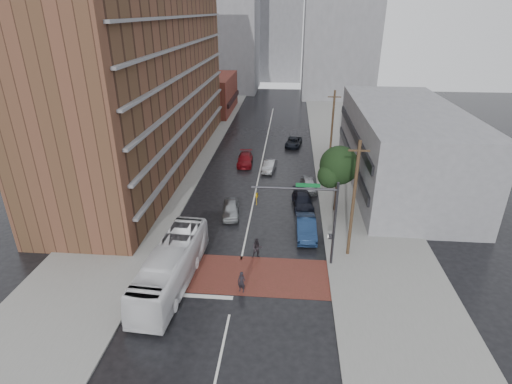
# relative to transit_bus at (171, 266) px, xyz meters

# --- Properties ---
(ground) EXTENTS (160.00, 160.00, 0.00)m
(ground) POSITION_rel_transit_bus_xyz_m (4.72, 1.00, -1.55)
(ground) COLOR black
(ground) RESTS_ON ground
(crosswalk) EXTENTS (14.00, 5.00, 0.02)m
(crosswalk) POSITION_rel_transit_bus_xyz_m (4.72, 1.50, -1.54)
(crosswalk) COLOR maroon
(crosswalk) RESTS_ON ground
(sidewalk_west) EXTENTS (9.00, 90.00, 0.15)m
(sidewalk_west) POSITION_rel_transit_bus_xyz_m (-6.78, 26.00, -1.47)
(sidewalk_west) COLOR gray
(sidewalk_west) RESTS_ON ground
(sidewalk_east) EXTENTS (9.00, 90.00, 0.15)m
(sidewalk_east) POSITION_rel_transit_bus_xyz_m (16.22, 26.00, -1.47)
(sidewalk_east) COLOR gray
(sidewalk_east) RESTS_ON ground
(apartment_block) EXTENTS (10.00, 44.00, 28.00)m
(apartment_block) POSITION_rel_transit_bus_xyz_m (-9.28, 25.00, 12.45)
(apartment_block) COLOR brown
(apartment_block) RESTS_ON ground
(storefront_west) EXTENTS (8.00, 16.00, 7.00)m
(storefront_west) POSITION_rel_transit_bus_xyz_m (-7.28, 55.00, 1.95)
(storefront_west) COLOR brown
(storefront_west) RESTS_ON ground
(building_east) EXTENTS (11.00, 26.00, 9.00)m
(building_east) POSITION_rel_transit_bus_xyz_m (21.22, 21.00, 2.95)
(building_east) COLOR gray
(building_east) RESTS_ON ground
(distant_tower_west) EXTENTS (18.00, 16.00, 32.00)m
(distant_tower_west) POSITION_rel_transit_bus_xyz_m (-9.28, 79.00, 14.45)
(distant_tower_west) COLOR gray
(distant_tower_west) RESTS_ON ground
(distant_tower_east) EXTENTS (16.00, 14.00, 36.00)m
(distant_tower_east) POSITION_rel_transit_bus_xyz_m (18.72, 73.00, 16.45)
(distant_tower_east) COLOR gray
(distant_tower_east) RESTS_ON ground
(distant_tower_center) EXTENTS (12.00, 10.00, 24.00)m
(distant_tower_center) POSITION_rel_transit_bus_xyz_m (4.72, 96.00, 10.45)
(distant_tower_center) COLOR gray
(distant_tower_center) RESTS_ON ground
(street_tree) EXTENTS (4.20, 4.10, 6.90)m
(street_tree) POSITION_rel_transit_bus_xyz_m (13.24, 13.03, 3.18)
(street_tree) COLOR #332319
(street_tree) RESTS_ON ground
(signal_mast) EXTENTS (6.50, 0.30, 7.20)m
(signal_mast) POSITION_rel_transit_bus_xyz_m (10.57, 3.50, 3.18)
(signal_mast) COLOR #2D2D33
(signal_mast) RESTS_ON ground
(utility_pole_near) EXTENTS (1.60, 0.26, 10.00)m
(utility_pole_near) POSITION_rel_transit_bus_xyz_m (13.52, 5.00, 3.59)
(utility_pole_near) COLOR #473321
(utility_pole_near) RESTS_ON ground
(utility_pole_far) EXTENTS (1.60, 0.26, 10.00)m
(utility_pole_far) POSITION_rel_transit_bus_xyz_m (13.52, 25.00, 3.59)
(utility_pole_far) COLOR #473321
(utility_pole_far) RESTS_ON ground
(transit_bus) EXTENTS (3.30, 11.27, 3.10)m
(transit_bus) POSITION_rel_transit_bus_xyz_m (0.00, 0.00, 0.00)
(transit_bus) COLOR white
(transit_bus) RESTS_ON ground
(pedestrian_a) EXTENTS (0.70, 0.57, 1.67)m
(pedestrian_a) POSITION_rel_transit_bus_xyz_m (5.26, -0.50, -0.72)
(pedestrian_a) COLOR black
(pedestrian_a) RESTS_ON ground
(pedestrian_b) EXTENTS (0.93, 0.77, 1.75)m
(pedestrian_b) POSITION_rel_transit_bus_xyz_m (5.99, 4.00, -0.68)
(pedestrian_b) COLOR black
(pedestrian_b) RESTS_ON ground
(car_travel_a) EXTENTS (2.19, 4.32, 1.41)m
(car_travel_a) POSITION_rel_transit_bus_xyz_m (2.75, 11.16, -0.84)
(car_travel_a) COLOR #979B9E
(car_travel_a) RESTS_ON ground
(car_travel_b) EXTENTS (1.85, 4.07, 1.29)m
(car_travel_b) POSITION_rel_transit_bus_xyz_m (5.87, 23.60, -0.90)
(car_travel_b) COLOR #A8ABB0
(car_travel_b) RESTS_ON ground
(car_travel_c) EXTENTS (2.14, 4.85, 1.38)m
(car_travel_c) POSITION_rel_transit_bus_xyz_m (2.55, 25.60, -0.86)
(car_travel_c) COLOR maroon
(car_travel_c) RESTS_ON ground
(suv_travel) EXTENTS (2.79, 4.84, 1.27)m
(suv_travel) POSITION_rel_transit_bus_xyz_m (8.94, 33.92, -0.92)
(suv_travel) COLOR black
(suv_travel) RESTS_ON ground
(car_parked_near) EXTENTS (1.90, 4.99, 1.62)m
(car_parked_near) POSITION_rel_transit_bus_xyz_m (10.11, 7.90, -0.74)
(car_parked_near) COLOR #142748
(car_parked_near) RESTS_ON ground
(car_parked_mid) EXTENTS (2.44, 5.04, 1.41)m
(car_parked_mid) POSITION_rel_transit_bus_xyz_m (9.92, 13.66, -0.84)
(car_parked_mid) COLOR black
(car_parked_mid) RESTS_ON ground
(car_parked_far) EXTENTS (2.03, 4.20, 1.38)m
(car_parked_far) POSITION_rel_transit_bus_xyz_m (10.69, 17.97, -0.86)
(car_parked_far) COLOR #9C9EA3
(car_parked_far) RESTS_ON ground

